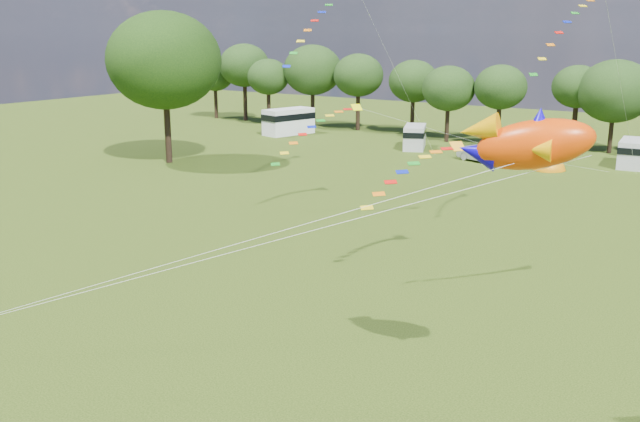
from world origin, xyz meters
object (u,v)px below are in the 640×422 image
Objects in this scene: campervan_b at (415,136)px; campervan_c at (632,152)px; car_b at (481,154)px; big_tree at (164,61)px; tent_orange at (549,170)px; fish_kite at (524,143)px; campervan_a at (289,121)px.

campervan_c is at bearing -107.59° from campervan_b.
big_tree is at bearing 143.64° from car_b.
fish_kite is (11.13, -41.34, 8.60)m from tent_orange.
campervan_b is 20.23m from campervan_c.
campervan_a is at bearing 94.60° from big_tree.
campervan_a reaches higher than campervan_b.
campervan_a is at bearing 99.20° from car_b.
big_tree is 3.18× the size of car_b.
campervan_c is 1.26× the size of fish_kite.
campervan_c is at bearing -47.09° from car_b.
big_tree is at bearing -151.87° from tent_orange.
big_tree is 2.65× the size of campervan_c.
campervan_c is (34.95, 21.29, -7.75)m from big_tree.
car_b is 1.37× the size of tent_orange.
campervan_c is 1.64× the size of tent_orange.
car_b is 1.05× the size of fish_kite.
tent_orange is 0.77× the size of fish_kite.
campervan_b reaches higher than tent_orange.
big_tree is at bearing 115.08° from campervan_c.
car_b is 45.82m from fish_kite.
campervan_a reaches higher than car_b.
big_tree reaches higher than car_b.
big_tree is 47.97m from fish_kite.
tent_orange is at bearing 128.96° from campervan_c.
big_tree is 34.58m from tent_orange.
fish_kite is (25.76, -44.99, 7.38)m from campervan_b.
campervan_c is at bearing 45.22° from tent_orange.
car_b is 6.33m from tent_orange.
fish_kite reaches higher than car_b.
big_tree is at bearing 136.49° from fish_kite.
big_tree reaches higher than fish_kite.
car_b is 12.91m from campervan_c.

